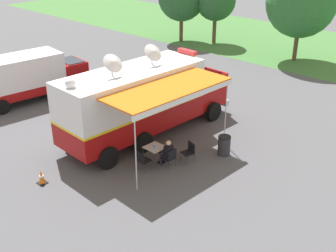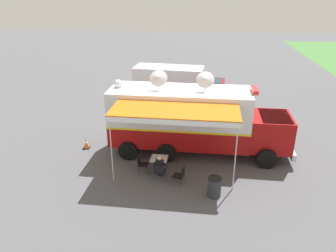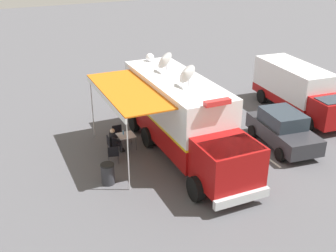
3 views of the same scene
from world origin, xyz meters
name	(u,v)px [view 1 (image 1 of 3)]	position (x,y,z in m)	size (l,w,h in m)	color
ground_plane	(134,139)	(0.00, 0.00, 0.00)	(100.00, 100.00, 0.00)	#515156
grass_verge	(327,51)	(0.00, 21.54, 0.00)	(80.00, 14.00, 0.01)	#427538
lot_stripe	(114,111)	(-3.34, 1.56, 0.00)	(0.12, 4.80, 0.01)	silver
command_truck	(145,98)	(0.06, 0.75, 1.95)	(5.06, 9.57, 4.53)	#9E0F0F
folding_table	(155,148)	(2.26, -0.83, 0.67)	(0.83, 0.83, 0.73)	silver
water_bottle	(154,147)	(2.35, -0.96, 0.83)	(0.07, 0.07, 0.22)	#4C99D8
folding_chair_at_table	(170,157)	(3.06, -0.73, 0.51)	(0.50, 0.50, 0.87)	black
folding_chair_beside_table	(143,159)	(2.38, -1.68, 0.51)	(0.50, 0.50, 0.87)	black
folding_chair_spare_by_truck	(189,150)	(3.29, 0.25, 0.51)	(0.59, 0.59, 0.87)	black
seated_responder	(167,152)	(2.87, -0.72, 0.65)	(0.67, 0.57, 1.25)	black
trash_bin	(224,145)	(4.06, 1.76, 0.46)	(0.57, 0.57, 0.91)	#2D2D33
traffic_cone	(42,177)	(0.14, -5.16, 0.28)	(0.36, 0.36, 0.58)	black
support_truck	(25,78)	(-8.33, -0.78, 1.39)	(2.94, 6.99, 2.70)	white
car_behind_truck	(107,87)	(-4.71, 2.24, 0.88)	(2.48, 4.42, 1.76)	#2D2D33
tree_left_of_centre	(216,1)	(-8.50, 17.39, 3.60)	(3.37, 3.37, 5.30)	brown
tree_right_of_centre	(301,2)	(-0.80, 17.41, 4.32)	(5.10, 5.10, 6.87)	brown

